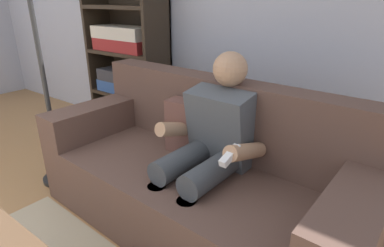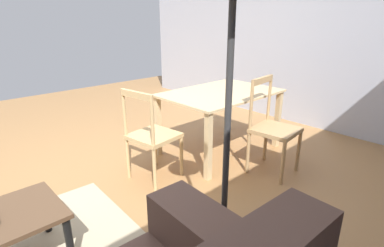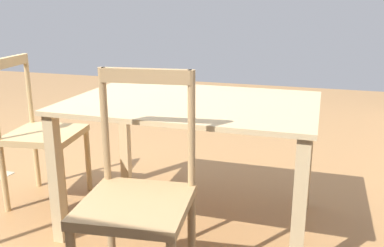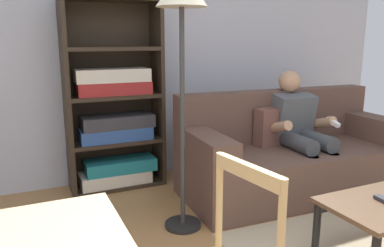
{
  "view_description": "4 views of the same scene",
  "coord_description": "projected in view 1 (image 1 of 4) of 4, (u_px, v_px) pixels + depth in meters",
  "views": [
    {
      "loc": [
        2.22,
        0.44,
        1.42
      ],
      "look_at": [
        1.19,
        1.82,
        0.73
      ],
      "focal_mm": 29.56,
      "sensor_mm": 36.0,
      "label": 1
    },
    {
      "loc": [
        1.12,
        2.59,
        1.55
      ],
      "look_at": [
        -0.13,
        1.25,
        0.9
      ],
      "focal_mm": 28.19,
      "sensor_mm": 36.0,
      "label": 2
    },
    {
      "loc": [
        -2.11,
        2.47,
        1.24
      ],
      "look_at": [
        -1.45,
        0.32,
        0.6
      ],
      "focal_mm": 39.56,
      "sensor_mm": 36.0,
      "label": 3
    },
    {
      "loc": [
        -1.09,
        -0.86,
        1.41
      ],
      "look_at": [
        -0.13,
        1.25,
        0.9
      ],
      "focal_mm": 35.51,
      "sensor_mm": 36.0,
      "label": 4
    }
  ],
  "objects": [
    {
      "name": "couch",
      "position": [
        198.0,
        177.0,
        2.05
      ],
      "size": [
        2.13,
        0.98,
        0.93
      ],
      "color": "brown",
      "rests_on": "ground_plane"
    },
    {
      "name": "person_lounging",
      "position": [
        209.0,
        146.0,
        1.9
      ],
      "size": [
        0.61,
        0.85,
        1.13
      ],
      "color": "#4C5156",
      "rests_on": "ground_plane"
    },
    {
      "name": "bookshelf",
      "position": [
        129.0,
        68.0,
        3.31
      ],
      "size": [
        0.9,
        0.36,
        1.79
      ],
      "color": "#2D2319",
      "rests_on": "ground_plane"
    },
    {
      "name": "wall_back",
      "position": [
        163.0,
        10.0,
        3.13
      ],
      "size": [
        6.29,
        0.12,
        2.62
      ],
      "primitive_type": "cube",
      "color": "#B2B7C6",
      "rests_on": "ground_plane"
    }
  ]
}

